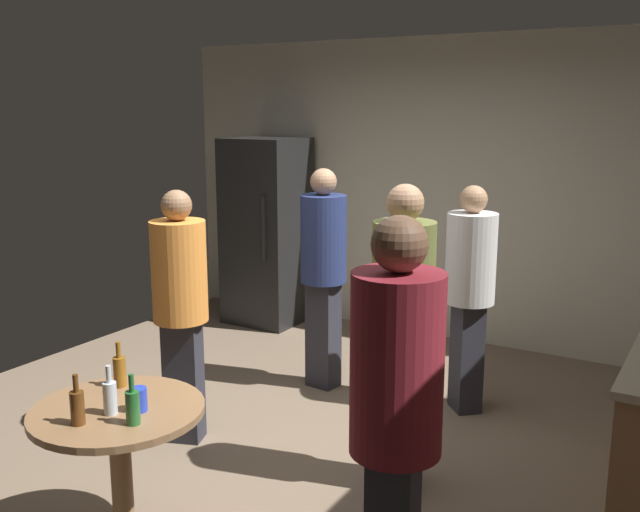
% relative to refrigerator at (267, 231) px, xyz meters
% --- Properties ---
extents(ground_plane, '(5.20, 5.20, 0.10)m').
position_rel_refrigerator_xyz_m(ground_plane, '(1.59, -2.20, -0.95)').
color(ground_plane, '#7A6651').
extents(wall_back, '(5.32, 0.06, 2.70)m').
position_rel_refrigerator_xyz_m(wall_back, '(1.59, 0.43, 0.45)').
color(wall_back, beige).
rests_on(wall_back, ground_plane).
extents(refrigerator, '(0.70, 0.68, 1.80)m').
position_rel_refrigerator_xyz_m(refrigerator, '(0.00, 0.00, 0.00)').
color(refrigerator, black).
rests_on(refrigerator, ground_plane).
extents(foreground_table, '(0.80, 0.80, 0.73)m').
position_rel_refrigerator_xyz_m(foreground_table, '(1.57, -3.46, -0.27)').
color(foreground_table, olive).
rests_on(foreground_table, ground_plane).
extents(beer_bottle_amber, '(0.06, 0.06, 0.23)m').
position_rel_refrigerator_xyz_m(beer_bottle_amber, '(1.39, -3.26, -0.08)').
color(beer_bottle_amber, '#8C5919').
rests_on(beer_bottle_amber, foreground_table).
extents(beer_bottle_brown, '(0.06, 0.06, 0.23)m').
position_rel_refrigerator_xyz_m(beer_bottle_brown, '(1.56, -3.67, -0.08)').
color(beer_bottle_brown, '#593314').
rests_on(beer_bottle_brown, foreground_table).
extents(beer_bottle_green, '(0.06, 0.06, 0.23)m').
position_rel_refrigerator_xyz_m(beer_bottle_green, '(1.76, -3.54, -0.08)').
color(beer_bottle_green, '#26662D').
rests_on(beer_bottle_green, foreground_table).
extents(beer_bottle_clear, '(0.06, 0.06, 0.23)m').
position_rel_refrigerator_xyz_m(beer_bottle_clear, '(1.60, -3.52, -0.08)').
color(beer_bottle_clear, silver).
rests_on(beer_bottle_clear, foreground_table).
extents(plastic_cup_blue, '(0.08, 0.08, 0.11)m').
position_rel_refrigerator_xyz_m(plastic_cup_blue, '(1.68, -3.43, -0.11)').
color(plastic_cup_blue, blue).
rests_on(plastic_cup_blue, foreground_table).
extents(person_in_navy_shirt, '(0.38, 0.38, 1.66)m').
position_rel_refrigerator_xyz_m(person_in_navy_shirt, '(1.34, -1.19, 0.07)').
color(person_in_navy_shirt, '#2D2D38').
rests_on(person_in_navy_shirt, ground_plane).
extents(person_in_olive_shirt, '(0.48, 0.48, 1.70)m').
position_rel_refrigerator_xyz_m(person_in_olive_shirt, '(2.44, -2.21, 0.10)').
color(person_in_olive_shirt, '#2D2D38').
rests_on(person_in_olive_shirt, ground_plane).
extents(person_in_white_shirt, '(0.48, 0.48, 1.58)m').
position_rel_refrigerator_xyz_m(person_in_white_shirt, '(2.42, -1.05, 0.02)').
color(person_in_white_shirt, '#2D2D38').
rests_on(person_in_white_shirt, ground_plane).
extents(person_in_orange_shirt, '(0.44, 0.44, 1.61)m').
position_rel_refrigerator_xyz_m(person_in_orange_shirt, '(1.03, -2.41, 0.04)').
color(person_in_orange_shirt, '#2D2D38').
rests_on(person_in_orange_shirt, ground_plane).
extents(person_in_maroon_shirt, '(0.40, 0.40, 1.73)m').
position_rel_refrigerator_xyz_m(person_in_maroon_shirt, '(2.94, -3.40, 0.12)').
color(person_in_maroon_shirt, '#2D2D38').
rests_on(person_in_maroon_shirt, ground_plane).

